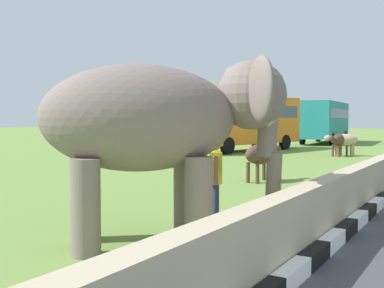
{
  "coord_description": "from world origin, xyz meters",
  "views": [
    {
      "loc": [
        -4.28,
        2.13,
        1.99
      ],
      "look_at": [
        2.1,
        6.08,
        1.6
      ],
      "focal_mm": 43.27,
      "sensor_mm": 36.0,
      "label": 1
    }
  ],
  "objects_px": {
    "bus_teal": "(325,119)",
    "bus_orange": "(244,119)",
    "person_handler": "(215,177)",
    "cow_near": "(262,155)",
    "cow_far": "(340,140)",
    "elephant": "(162,121)",
    "cow_mid": "(343,140)"
  },
  "relations": [
    {
      "from": "bus_teal",
      "to": "cow_mid",
      "type": "relative_size",
      "value": 5.39
    },
    {
      "from": "bus_orange",
      "to": "cow_mid",
      "type": "distance_m",
      "value": 6.69
    },
    {
      "from": "person_handler",
      "to": "elephant",
      "type": "bearing_deg",
      "value": 173.62
    },
    {
      "from": "elephant",
      "to": "bus_orange",
      "type": "distance_m",
      "value": 22.55
    },
    {
      "from": "elephant",
      "to": "person_handler",
      "type": "distance_m",
      "value": 1.79
    },
    {
      "from": "bus_orange",
      "to": "cow_near",
      "type": "bearing_deg",
      "value": -152.39
    },
    {
      "from": "cow_near",
      "to": "cow_far",
      "type": "xyz_separation_m",
      "value": [
        11.98,
        0.53,
        0.0
      ]
    },
    {
      "from": "bus_orange",
      "to": "cow_far",
      "type": "height_order",
      "value": "bus_orange"
    },
    {
      "from": "cow_far",
      "to": "cow_mid",
      "type": "bearing_deg",
      "value": -44.38
    },
    {
      "from": "cow_near",
      "to": "person_handler",
      "type": "bearing_deg",
      "value": -164.37
    },
    {
      "from": "elephant",
      "to": "person_handler",
      "type": "xyz_separation_m",
      "value": [
        1.44,
        -0.16,
        -1.04
      ]
    },
    {
      "from": "person_handler",
      "to": "bus_orange",
      "type": "distance_m",
      "value": 21.32
    },
    {
      "from": "cow_near",
      "to": "cow_far",
      "type": "distance_m",
      "value": 11.99
    },
    {
      "from": "person_handler",
      "to": "bus_teal",
      "type": "xyz_separation_m",
      "value": [
        32.03,
        7.0,
        1.16
      ]
    },
    {
      "from": "bus_orange",
      "to": "elephant",
      "type": "bearing_deg",
      "value": -157.92
    },
    {
      "from": "elephant",
      "to": "bus_teal",
      "type": "relative_size",
      "value": 0.4
    },
    {
      "from": "bus_orange",
      "to": "cow_mid",
      "type": "height_order",
      "value": "bus_orange"
    },
    {
      "from": "person_handler",
      "to": "cow_near",
      "type": "relative_size",
      "value": 0.86
    },
    {
      "from": "elephant",
      "to": "bus_teal",
      "type": "bearing_deg",
      "value": 11.55
    },
    {
      "from": "elephant",
      "to": "bus_teal",
      "type": "xyz_separation_m",
      "value": [
        33.47,
        6.84,
        0.12
      ]
    },
    {
      "from": "bus_orange",
      "to": "cow_near",
      "type": "xyz_separation_m",
      "value": [
        -13.13,
        -6.87,
        -1.21
      ]
    },
    {
      "from": "elephant",
      "to": "cow_near",
      "type": "distance_m",
      "value": 8.01
    },
    {
      "from": "cow_near",
      "to": "bus_teal",
      "type": "bearing_deg",
      "value": 11.5
    },
    {
      "from": "bus_teal",
      "to": "bus_orange",
      "type": "bearing_deg",
      "value": 172.58
    },
    {
      "from": "bus_teal",
      "to": "cow_far",
      "type": "relative_size",
      "value": 5.04
    },
    {
      "from": "elephant",
      "to": "person_handler",
      "type": "relative_size",
      "value": 2.32
    },
    {
      "from": "bus_orange",
      "to": "person_handler",
      "type": "bearing_deg",
      "value": -156.06
    },
    {
      "from": "bus_teal",
      "to": "cow_mid",
      "type": "distance_m",
      "value": 14.46
    },
    {
      "from": "elephant",
      "to": "person_handler",
      "type": "height_order",
      "value": "elephant"
    },
    {
      "from": "cow_far",
      "to": "bus_teal",
      "type": "bearing_deg",
      "value": 18.9
    },
    {
      "from": "person_handler",
      "to": "bus_teal",
      "type": "height_order",
      "value": "bus_teal"
    },
    {
      "from": "cow_far",
      "to": "bus_orange",
      "type": "bearing_deg",
      "value": 79.71
    }
  ]
}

